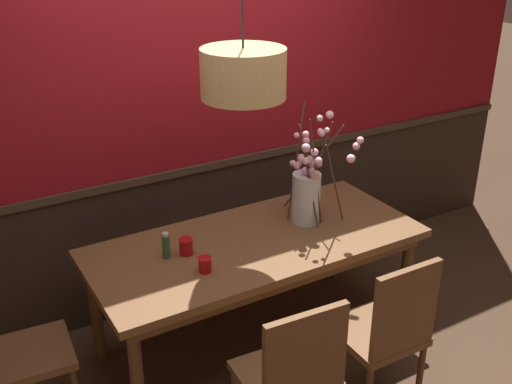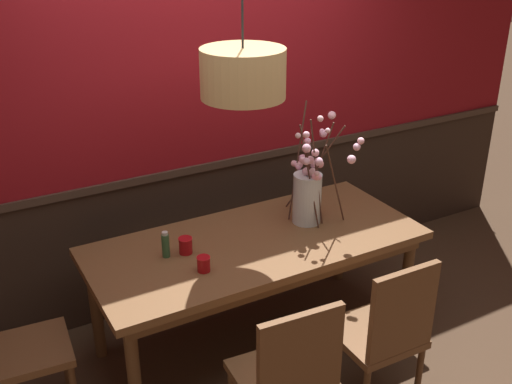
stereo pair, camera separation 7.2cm
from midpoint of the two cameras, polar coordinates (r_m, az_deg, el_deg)
The scene contains 13 objects.
ground_plane at distance 4.09m, azimuth 0.52°, elevation -13.68°, with size 24.00×24.00×0.00m, color #422D1E.
back_wall at distance 4.05m, azimuth -4.85°, elevation 8.79°, with size 5.67×0.14×2.90m.
dining_table at distance 3.71m, azimuth 0.56°, elevation -5.59°, with size 2.01×0.89×0.75m.
chair_far_side_right at distance 4.56m, azimuth -2.11°, elevation -1.70°, with size 0.45×0.47×0.92m.
chair_far_side_left at distance 4.37m, azimuth -8.30°, elevation -3.30°, with size 0.47×0.45×0.91m.
chair_near_side_left at distance 3.05m, azimuth 3.75°, elevation -16.54°, with size 0.48×0.44×0.94m.
chair_near_side_right at distance 3.37m, azimuth 12.55°, elevation -12.51°, with size 0.43×0.44×0.96m.
chair_head_west_end at distance 3.43m, azimuth -21.50°, elevation -13.22°, with size 0.47×0.44×0.95m.
vase_with_blossoms at distance 3.81m, azimuth 5.49°, elevation 0.09°, with size 0.41×0.57×0.74m.
candle_holder_nearer_center at distance 3.36m, azimuth -4.29°, elevation -6.70°, with size 0.08×0.08×0.09m.
candle_holder_nearer_edge at distance 3.53m, azimuth -6.01°, elevation -4.98°, with size 0.08×0.08×0.10m.
condiment_bottle at distance 3.50m, azimuth -7.85°, elevation -4.92°, with size 0.05×0.05×0.16m.
pendant_lamp at distance 3.23m, azimuth -0.57°, elevation 11.00°, with size 0.45×0.45×1.25m.
Camera 2 is at (-1.57, -2.80, 2.53)m, focal length 42.83 mm.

